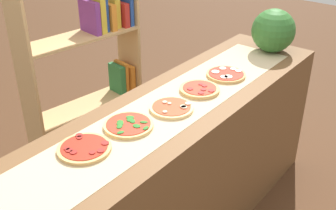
{
  "coord_description": "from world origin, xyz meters",
  "views": [
    {
      "loc": [
        -1.49,
        -1.18,
        2.0
      ],
      "look_at": [
        0.0,
        0.0,
        0.96
      ],
      "focal_mm": 44.93,
      "sensor_mm": 36.0,
      "label": 1
    }
  ],
  "objects": [
    {
      "name": "pizza_pepperoni_0",
      "position": [
        -0.53,
        0.05,
        0.95
      ],
      "size": [
        0.24,
        0.24,
        0.02
      ],
      "color": "tan",
      "rests_on": "parchment_paper"
    },
    {
      "name": "bookshelf",
      "position": [
        0.34,
        0.93,
        0.78
      ],
      "size": [
        0.88,
        0.36,
        1.58
      ],
      "color": "tan",
      "rests_on": "ground_plane"
    },
    {
      "name": "pizza_mozzarella_4",
      "position": [
        0.53,
        -0.03,
        0.95
      ],
      "size": [
        0.23,
        0.23,
        0.03
      ],
      "color": "tan",
      "rests_on": "parchment_paper"
    },
    {
      "name": "counter",
      "position": [
        0.0,
        0.0,
        0.47
      ],
      "size": [
        2.52,
        0.59,
        0.94
      ],
      "primitive_type": "cube",
      "color": "brown",
      "rests_on": "ground_plane"
    },
    {
      "name": "parchment_paper",
      "position": [
        0.0,
        0.0,
        0.94
      ],
      "size": [
        2.1,
        0.38,
        0.0
      ],
      "primitive_type": "cube",
      "color": "tan",
      "rests_on": "counter"
    },
    {
      "name": "pizza_spinach_1",
      "position": [
        -0.26,
        0.03,
        0.95
      ],
      "size": [
        0.24,
        0.24,
        0.02
      ],
      "color": "#DBB26B",
      "rests_on": "parchment_paper"
    },
    {
      "name": "pizza_mushroom_2",
      "position": [
        0.0,
        -0.02,
        0.95
      ],
      "size": [
        0.23,
        0.23,
        0.03
      ],
      "color": "#E5C17F",
      "rests_on": "parchment_paper"
    },
    {
      "name": "watermelon",
      "position": [
        1.07,
        -0.06,
        1.08
      ],
      "size": [
        0.29,
        0.29,
        0.29
      ],
      "primitive_type": "sphere",
      "color": "#2D6628",
      "rests_on": "counter"
    },
    {
      "name": "pizza_pepperoni_3",
      "position": [
        0.26,
        -0.02,
        0.95
      ],
      "size": [
        0.22,
        0.22,
        0.03
      ],
      "color": "tan",
      "rests_on": "parchment_paper"
    }
  ]
}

